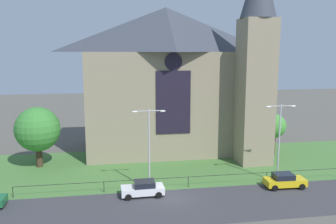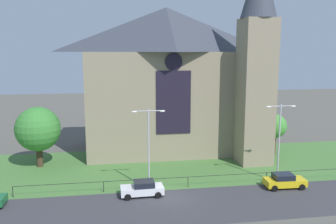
# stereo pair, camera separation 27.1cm
# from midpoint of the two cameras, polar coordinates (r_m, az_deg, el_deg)

# --- Properties ---
(ground) EXTENTS (160.00, 160.00, 0.00)m
(ground) POSITION_cam_midpoint_polar(r_m,az_deg,el_deg) (45.37, -1.28, -8.50)
(ground) COLOR #56544C
(road_asphalt) EXTENTS (120.00, 8.00, 0.01)m
(road_asphalt) POSITION_cam_midpoint_polar(r_m,az_deg,el_deg) (34.31, 1.48, -14.70)
(road_asphalt) COLOR #38383D
(road_asphalt) RESTS_ON ground
(grass_verge) EXTENTS (120.00, 20.00, 0.01)m
(grass_verge) POSITION_cam_midpoint_polar(r_m,az_deg,el_deg) (43.49, -0.93, -9.31)
(grass_verge) COLOR #477538
(grass_verge) RESTS_ON ground
(church_building) EXTENTS (23.20, 16.20, 26.00)m
(church_building) POSITION_cam_midpoint_polar(r_m,az_deg,el_deg) (50.56, 0.86, 5.29)
(church_building) COLOR gray
(church_building) RESTS_ON ground
(iron_railing) EXTENTS (35.00, 0.07, 1.13)m
(iron_railing) POSITION_cam_midpoint_polar(r_m,az_deg,el_deg) (38.40, 3.38, -10.40)
(iron_railing) COLOR black
(iron_railing) RESTS_ON ground
(tree_left_far) EXTENTS (5.44, 5.44, 7.46)m
(tree_left_far) POSITION_cam_midpoint_polar(r_m,az_deg,el_deg) (46.62, -19.74, -2.59)
(tree_left_far) COLOR #423021
(tree_left_far) RESTS_ON ground
(tree_right_far) EXTENTS (3.30, 3.30, 5.65)m
(tree_right_far) POSITION_cam_midpoint_polar(r_m,az_deg,el_deg) (51.29, 16.64, -2.23)
(tree_right_far) COLOR #4C3823
(tree_right_far) RESTS_ON ground
(streetlamp_near) EXTENTS (3.37, 0.26, 8.45)m
(streetlamp_near) POSITION_cam_midpoint_polar(r_m,az_deg,el_deg) (36.39, -2.87, -4.33)
(streetlamp_near) COLOR #B2B2B7
(streetlamp_near) RESTS_ON ground
(streetlamp_far) EXTENTS (3.37, 0.26, 8.60)m
(streetlamp_far) POSITION_cam_midpoint_polar(r_m,az_deg,el_deg) (40.28, 17.42, -3.28)
(streetlamp_far) COLOR #B2B2B7
(streetlamp_far) RESTS_ON ground
(parked_car_white) EXTENTS (4.25, 2.12, 1.51)m
(parked_car_white) POSITION_cam_midpoint_polar(r_m,az_deg,el_deg) (36.37, -3.85, -11.99)
(parked_car_white) COLOR silver
(parked_car_white) RESTS_ON ground
(parked_car_yellow) EXTENTS (4.26, 2.14, 1.51)m
(parked_car_yellow) POSITION_cam_midpoint_polar(r_m,az_deg,el_deg) (40.21, 18.13, -10.31)
(parked_car_yellow) COLOR gold
(parked_car_yellow) RESTS_ON ground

